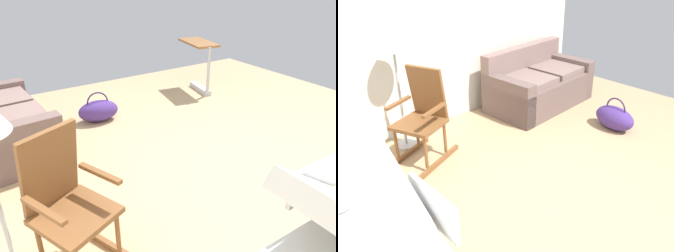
{
  "view_description": "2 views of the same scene",
  "coord_description": "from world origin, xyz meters",
  "views": [
    {
      "loc": [
        -2.33,
        2.19,
        1.94
      ],
      "look_at": [
        -0.18,
        0.78,
        0.69
      ],
      "focal_mm": 34.3,
      "sensor_mm": 36.0,
      "label": 1
    },
    {
      "loc": [
        -2.33,
        -1.42,
        2.2
      ],
      "look_at": [
        -0.28,
        0.74,
        0.71
      ],
      "focal_mm": 38.84,
      "sensor_mm": 36.0,
      "label": 2
    }
  ],
  "objects": [
    {
      "name": "floor_lamp",
      "position": [
        -0.56,
        2.21,
        1.23
      ],
      "size": [
        0.34,
        0.34,
        1.48
      ],
      "color": "#B2B5BA",
      "rests_on": "ground"
    },
    {
      "name": "rocking_chair",
      "position": [
        -0.52,
        1.82,
        0.5
      ],
      "size": [
        0.88,
        0.72,
        1.05
      ],
      "color": "brown",
      "rests_on": "ground"
    },
    {
      "name": "duffel_bag",
      "position": [
        1.67,
        0.73,
        0.15
      ],
      "size": [
        0.39,
        0.59,
        0.43
      ],
      "color": "#472D7A",
      "rests_on": "ground"
    },
    {
      "name": "ground_plane",
      "position": [
        0.0,
        0.0,
        0.0
      ],
      "size": [
        6.58,
        6.58,
        0.0
      ],
      "primitive_type": "plane",
      "color": "tan"
    },
    {
      "name": "couch",
      "position": [
        1.54,
        1.96,
        0.31
      ],
      "size": [
        1.65,
        0.95,
        0.85
      ],
      "color": "#68534F",
      "rests_on": "ground"
    },
    {
      "name": "back_wall",
      "position": [
        0.0,
        2.54,
        1.35
      ],
      "size": [
        5.46,
        0.1,
        2.7
      ],
      "primitive_type": "cube",
      "color": "silver",
      "rests_on": "ground"
    }
  ]
}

